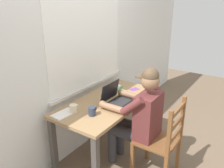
# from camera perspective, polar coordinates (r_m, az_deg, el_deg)

# --- Properties ---
(ground_plane) EXTENTS (8.00, 8.00, 0.00)m
(ground_plane) POSITION_cam_1_polar(r_m,az_deg,el_deg) (3.15, -0.73, -16.27)
(ground_plane) COLOR brown
(back_wall) EXTENTS (6.00, 0.08, 2.60)m
(back_wall) POSITION_cam_1_polar(r_m,az_deg,el_deg) (2.85, -7.86, 8.40)
(back_wall) COLOR silver
(back_wall) RESTS_ON ground
(desk) EXTENTS (1.38, 0.68, 0.74)m
(desk) POSITION_cam_1_polar(r_m,az_deg,el_deg) (2.82, -0.79, -5.94)
(desk) COLOR #9E7A51
(desk) RESTS_ON ground
(seated_person) EXTENTS (0.50, 0.60, 1.23)m
(seated_person) POSITION_cam_1_polar(r_m,az_deg,el_deg) (2.60, 6.64, -7.48)
(seated_person) COLOR brown
(seated_person) RESTS_ON ground
(wooden_chair) EXTENTS (0.42, 0.42, 0.93)m
(wooden_chair) POSITION_cam_1_polar(r_m,az_deg,el_deg) (2.62, 12.01, -13.31)
(wooden_chair) COLOR brown
(wooden_chair) RESTS_ON ground
(laptop) EXTENTS (0.33, 0.28, 0.23)m
(laptop) POSITION_cam_1_polar(r_m,az_deg,el_deg) (2.70, 0.93, -3.47)
(laptop) COLOR black
(laptop) RESTS_ON desk
(computer_mouse) EXTENTS (0.06, 0.10, 0.03)m
(computer_mouse) POSITION_cam_1_polar(r_m,az_deg,el_deg) (2.91, 4.47, -2.47)
(computer_mouse) COLOR black
(computer_mouse) RESTS_ON desk
(coffee_mug_white) EXTENTS (0.12, 0.08, 0.09)m
(coffee_mug_white) POSITION_cam_1_polar(r_m,az_deg,el_deg) (2.52, -9.31, -5.89)
(coffee_mug_white) COLOR beige
(coffee_mug_white) RESTS_ON desk
(coffee_mug_dark) EXTENTS (0.11, 0.08, 0.09)m
(coffee_mug_dark) POSITION_cam_1_polar(r_m,az_deg,el_deg) (2.43, -4.82, -6.60)
(coffee_mug_dark) COLOR #2D384C
(coffee_mug_dark) RESTS_ON desk
(book_stack_main) EXTENTS (0.19, 0.15, 0.07)m
(book_stack_main) POSITION_cam_1_polar(r_m,az_deg,el_deg) (3.02, 0.85, -1.19)
(book_stack_main) COLOR gold
(book_stack_main) RESTS_ON desk
(paper_pile_near_laptop) EXTENTS (0.26, 0.17, 0.01)m
(paper_pile_near_laptop) POSITION_cam_1_polar(r_m,az_deg,el_deg) (2.51, -11.62, -7.10)
(paper_pile_near_laptop) COLOR white
(paper_pile_near_laptop) RESTS_ON desk
(paper_pile_back_corner) EXTENTS (0.27, 0.24, 0.01)m
(paper_pile_back_corner) POSITION_cam_1_polar(r_m,az_deg,el_deg) (3.02, 0.73, -1.77)
(paper_pile_back_corner) COLOR white
(paper_pile_back_corner) RESTS_ON desk
(landscape_photo_print) EXTENTS (0.15, 0.13, 0.00)m
(landscape_photo_print) POSITION_cam_1_polar(r_m,az_deg,el_deg) (3.12, 5.40, -1.25)
(landscape_photo_print) COLOR #7A4293
(landscape_photo_print) RESTS_ON desk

